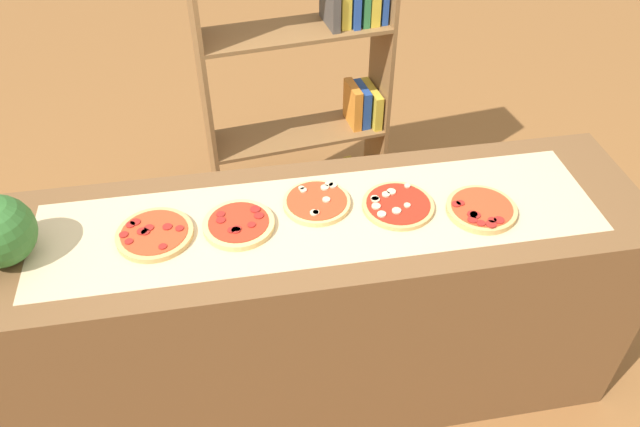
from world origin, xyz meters
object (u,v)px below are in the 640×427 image
at_px(pizza_mushroom_2, 317,202).
at_px(pizza_pepperoni_4, 481,209).
at_px(bookshelf, 318,93).
at_px(pizza_pepperoni_1, 239,224).
at_px(pizza_mushroom_3, 398,205).
at_px(pizza_pepperoni_0, 154,234).

height_order(pizza_mushroom_2, pizza_pepperoni_4, same).
bearing_deg(pizza_mushroom_2, bookshelf, 80.09).
height_order(pizza_pepperoni_1, pizza_mushroom_3, pizza_pepperoni_1).
distance_m(pizza_pepperoni_1, pizza_mushroom_3, 0.54).
distance_m(pizza_pepperoni_0, pizza_pepperoni_1, 0.27).
bearing_deg(bookshelf, pizza_mushroom_3, -85.04).
distance_m(pizza_pepperoni_0, pizza_pepperoni_4, 1.09).
xyz_separation_m(pizza_mushroom_2, bookshelf, (0.18, 1.01, -0.18)).
bearing_deg(pizza_mushroom_3, pizza_mushroom_2, 167.35).
bearing_deg(pizza_pepperoni_1, pizza_pepperoni_0, -179.80).
bearing_deg(bookshelf, pizza_pepperoni_0, -123.76).
bearing_deg(pizza_pepperoni_0, pizza_mushroom_3, 0.50).
bearing_deg(pizza_mushroom_3, pizza_pepperoni_1, -179.36).
xyz_separation_m(pizza_pepperoni_1, pizza_mushroom_3, (0.54, 0.01, -0.00)).
relative_size(pizza_mushroom_2, pizza_pepperoni_4, 0.98).
xyz_separation_m(pizza_pepperoni_4, bookshelf, (-0.36, 1.14, -0.18)).
distance_m(pizza_mushroom_3, pizza_pepperoni_4, 0.28).
bearing_deg(bookshelf, pizza_pepperoni_1, -112.60).
distance_m(pizza_mushroom_2, pizza_pepperoni_4, 0.56).
height_order(pizza_pepperoni_4, bookshelf, bookshelf).
relative_size(pizza_pepperoni_0, pizza_mushroom_2, 1.08).
bearing_deg(pizza_pepperoni_1, pizza_mushroom_3, 0.64).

